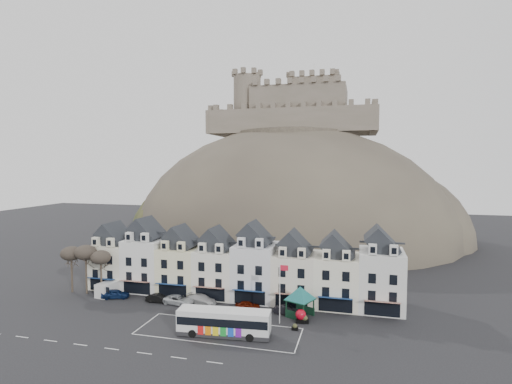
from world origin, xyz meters
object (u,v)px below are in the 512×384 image
at_px(red_buoy, 301,316).
at_px(white_van, 110,288).
at_px(flagpole, 280,289).
at_px(car_silver, 179,300).
at_px(car_white, 202,299).
at_px(bus, 224,321).
at_px(car_charcoal, 287,310).
at_px(car_black, 159,298).
at_px(car_navy, 115,294).
at_px(bus_shelter, 300,293).
at_px(car_maroon, 248,305).

relative_size(red_buoy, white_van, 0.35).
distance_m(flagpole, car_silver, 18.39).
bearing_deg(car_white, white_van, 104.24).
height_order(white_van, car_silver, white_van).
relative_size(bus, car_silver, 2.51).
xyz_separation_m(flagpole, car_charcoal, (0.39, 3.50, -4.33)).
bearing_deg(flagpole, car_charcoal, 83.67).
height_order(car_black, car_white, car_white).
height_order(car_black, car_charcoal, car_charcoal).
bearing_deg(red_buoy, flagpole, -157.27).
bearing_deg(car_silver, car_white, -62.60).
bearing_deg(car_charcoal, flagpole, -175.72).
xyz_separation_m(car_navy, car_white, (15.16, 1.26, -0.03)).
bearing_deg(car_silver, car_charcoal, -81.80).
xyz_separation_m(car_black, car_charcoal, (21.48, 0.00, 0.00)).
height_order(white_van, car_black, white_van).
relative_size(car_black, car_white, 0.80).
relative_size(car_navy, car_white, 0.89).
bearing_deg(car_silver, car_navy, 98.60).
distance_m(car_navy, car_black, 8.09).
height_order(white_van, car_white, white_van).
height_order(bus_shelter, car_silver, bus_shelter).
bearing_deg(white_van, car_silver, 4.06).
relative_size(red_buoy, flagpole, 0.22).
distance_m(bus, car_navy, 24.53).
bearing_deg(car_white, car_maroon, -79.45).
height_order(bus_shelter, car_black, bus_shelter).
height_order(flagpole, car_silver, flagpole).
xyz_separation_m(white_van, car_charcoal, (31.56, -1.45, -0.49)).
bearing_deg(car_maroon, car_black, 80.57).
xyz_separation_m(bus, red_buoy, (9.26, 6.92, -0.96)).
height_order(car_navy, car_charcoal, car_navy).
xyz_separation_m(car_white, car_maroon, (7.97, -0.60, -0.08)).
relative_size(flagpole, car_charcoal, 2.11).
bearing_deg(car_black, red_buoy, -96.24).
distance_m(white_van, car_white, 17.17).
distance_m(car_silver, car_charcoal, 17.91).
height_order(bus, white_van, bus).
bearing_deg(flagpole, white_van, 170.98).
bearing_deg(white_van, car_white, 9.29).
distance_m(car_white, car_charcoal, 14.46).
bearing_deg(car_navy, car_charcoal, -110.25).
bearing_deg(car_maroon, car_charcoal, -107.83).
xyz_separation_m(car_silver, car_charcoal, (17.91, -0.05, -0.02)).
bearing_deg(car_silver, bus_shelter, -82.43).
bearing_deg(bus_shelter, car_white, -161.68).
height_order(flagpole, car_black, flagpole).
bearing_deg(car_charcoal, car_maroon, 94.73).
bearing_deg(red_buoy, white_van, 173.63).
height_order(white_van, car_maroon, white_van).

